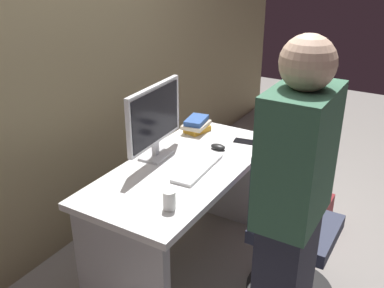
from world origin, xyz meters
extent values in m
plane|color=gray|center=(0.00, 0.00, 0.00)|extent=(9.00, 9.00, 0.00)
cube|color=#8C7F5B|center=(0.00, 0.87, 1.50)|extent=(6.40, 0.10, 3.00)
cube|color=white|center=(0.00, 0.00, 0.71)|extent=(1.39, 0.66, 0.04)
cube|color=#B2B2B7|center=(-0.64, 0.00, 0.35)|extent=(0.06, 0.58, 0.69)
cube|color=#B2B2B7|center=(0.64, 0.00, 0.35)|extent=(0.06, 0.58, 0.69)
cylinder|color=black|center=(0.10, -0.68, 0.23)|extent=(0.05, 0.05, 0.39)
cube|color=#33384C|center=(0.10, -0.68, 0.46)|extent=(0.44, 0.44, 0.08)
cube|color=#33384C|center=(0.10, -0.49, 0.72)|extent=(0.40, 0.06, 0.44)
cube|color=#38664C|center=(-0.37, -0.78, 1.14)|extent=(0.40, 0.24, 0.58)
sphere|color=beige|center=(-0.37, -0.78, 1.53)|extent=(0.22, 0.22, 0.22)
cube|color=silver|center=(0.01, 0.22, 0.74)|extent=(0.21, 0.15, 0.02)
cube|color=silver|center=(0.01, 0.22, 0.79)|extent=(0.04, 0.03, 0.08)
cube|color=silver|center=(0.01, 0.22, 1.01)|extent=(0.54, 0.06, 0.36)
cube|color=black|center=(0.00, 0.20, 1.01)|extent=(0.50, 0.03, 0.32)
cube|color=white|center=(-0.01, -0.09, 0.74)|extent=(0.44, 0.15, 0.02)
ellipsoid|color=black|center=(0.30, -0.07, 0.75)|extent=(0.06, 0.10, 0.03)
cylinder|color=white|center=(-0.45, -0.19, 0.78)|extent=(0.06, 0.06, 0.10)
cube|color=gold|center=(0.49, 0.20, 0.75)|extent=(0.19, 0.15, 0.04)
cube|color=beige|center=(0.49, 0.21, 0.78)|extent=(0.22, 0.17, 0.03)
cube|color=#3359A5|center=(0.49, 0.21, 0.81)|extent=(0.21, 0.15, 0.03)
cube|color=black|center=(0.49, -0.17, 0.74)|extent=(0.09, 0.15, 0.01)
cube|color=maroon|center=(0.78, -0.64, 0.13)|extent=(0.34, 0.14, 0.26)
torus|color=maroon|center=(0.78, -0.64, 0.29)|extent=(0.18, 0.02, 0.18)
camera|label=1|loc=(-1.99, -1.24, 1.93)|focal=41.18mm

